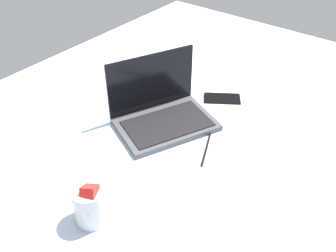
% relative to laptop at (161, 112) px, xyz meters
% --- Properties ---
extents(bed_mattress, '(1.80, 1.40, 0.18)m').
position_rel_laptop_xyz_m(bed_mattress, '(0.16, 0.02, -0.13)').
color(bed_mattress, silver).
rests_on(bed_mattress, ground).
extents(laptop, '(0.40, 0.35, 0.23)m').
position_rel_laptop_xyz_m(laptop, '(0.00, 0.00, 0.00)').
color(laptop, '#4C4C51').
rests_on(laptop, bed_mattress).
extents(snack_cup, '(0.09, 0.09, 0.14)m').
position_rel_laptop_xyz_m(snack_cup, '(-0.45, -0.13, 0.01)').
color(snack_cup, silver).
rests_on(snack_cup, bed_mattress).
extents(cell_phone, '(0.13, 0.15, 0.01)m').
position_rel_laptop_xyz_m(cell_phone, '(0.26, -0.09, -0.04)').
color(cell_phone, black).
rests_on(cell_phone, bed_mattress).
extents(charger_cable, '(0.16, 0.07, 0.01)m').
position_rel_laptop_xyz_m(charger_cable, '(-0.03, -0.21, -0.04)').
color(charger_cable, black).
rests_on(charger_cable, bed_mattress).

